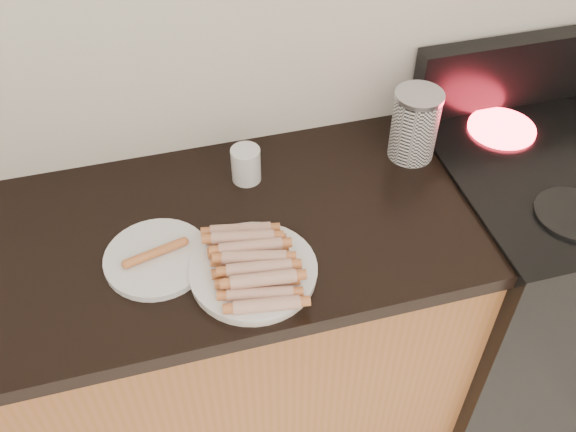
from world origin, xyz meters
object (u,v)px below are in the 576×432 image
object	(u,v)px
canister	(415,125)
mug	(246,165)
main_plate	(253,272)
side_plate	(157,258)
stove	(543,272)

from	to	relation	value
canister	mug	distance (m)	0.43
main_plate	side_plate	distance (m)	0.22
stove	main_plate	world-z (taller)	main_plate
stove	main_plate	bearing A→B (deg)	-171.38
main_plate	side_plate	size ratio (longest dim) A/B	1.18
side_plate	canister	size ratio (longest dim) A/B	1.23
canister	mug	xyz separation A→B (m)	(-0.43, 0.02, -0.05)
stove	mug	xyz separation A→B (m)	(-0.87, 0.17, 0.49)
mug	main_plate	bearing A→B (deg)	-100.01
stove	side_plate	bearing A→B (deg)	-177.73
side_plate	canister	bearing A→B (deg)	16.06
side_plate	canister	distance (m)	0.71
stove	mug	bearing A→B (deg)	168.99
main_plate	side_plate	xyz separation A→B (m)	(-0.20, 0.10, -0.00)
main_plate	mug	xyz separation A→B (m)	(0.05, 0.31, 0.04)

